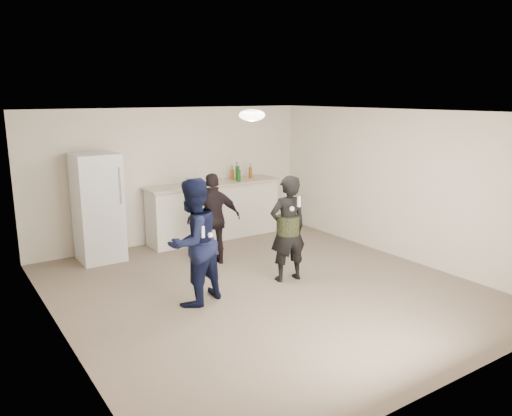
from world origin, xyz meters
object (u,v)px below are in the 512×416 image
woman (288,229)px  man (193,242)px  shaker (187,182)px  spectator (214,219)px  counter (214,212)px  fridge (98,208)px

woman → man: bearing=7.6°
shaker → spectator: spectator is taller
counter → spectator: bearing=-119.2°
counter → fridge: 2.27m
shaker → spectator: size_ratio=0.11×
fridge → shaker: size_ratio=10.59×
fridge → woman: (2.05, -2.51, -0.10)m
man → counter: bearing=-144.5°
man → woman: (1.55, -0.01, -0.05)m
woman → spectator: size_ratio=1.06×
fridge → spectator: size_ratio=1.20×
counter → woman: (-0.19, -2.58, 0.27)m
fridge → shaker: (1.63, -0.01, 0.28)m
fridge → man: bearing=-78.8°
shaker → fridge: bearing=179.8°
counter → spectator: size_ratio=1.73×
counter → man: man is taller
counter → woman: bearing=-94.2°
shaker → man: (-1.13, -2.50, -0.33)m
counter → shaker: bearing=-172.9°
man → spectator: bearing=-149.0°
spectator → fridge: bearing=-24.2°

